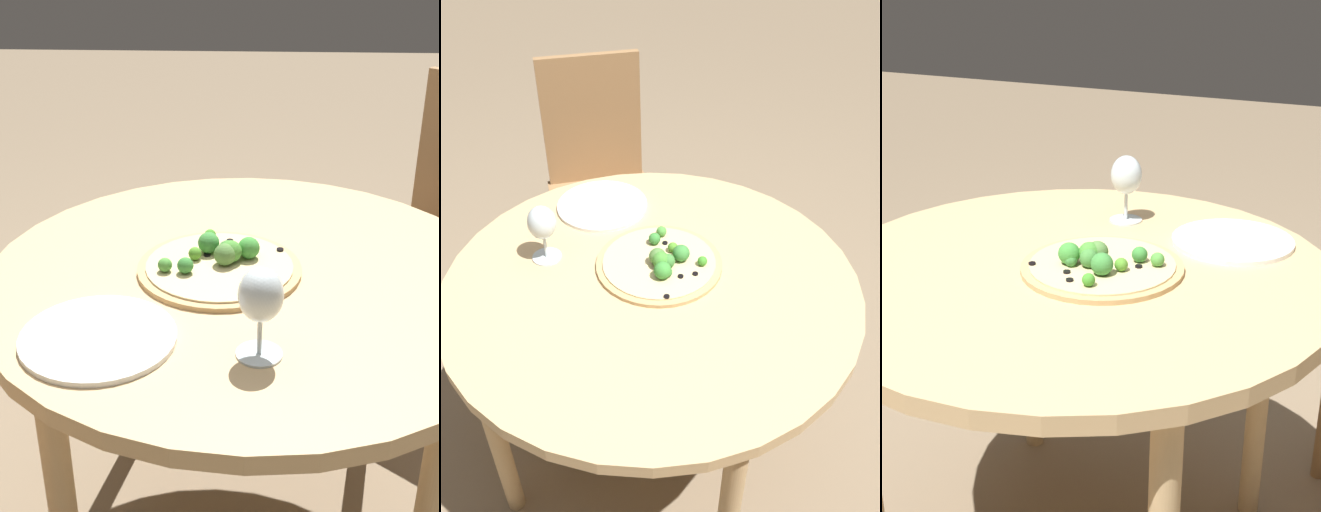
{
  "view_description": "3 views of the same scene",
  "coord_description": "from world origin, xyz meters",
  "views": [
    {
      "loc": [
        1.21,
        0.0,
        1.38
      ],
      "look_at": [
        -0.0,
        -0.06,
        0.77
      ],
      "focal_mm": 50.0,
      "sensor_mm": 36.0,
      "label": 1
    },
    {
      "loc": [
        -0.4,
        0.97,
        1.65
      ],
      "look_at": [
        -0.0,
        -0.06,
        0.77
      ],
      "focal_mm": 40.0,
      "sensor_mm": 36.0,
      "label": 2
    },
    {
      "loc": [
        -1.13,
        -0.61,
        1.28
      ],
      "look_at": [
        -0.0,
        -0.06,
        0.77
      ],
      "focal_mm": 50.0,
      "sensor_mm": 36.0,
      "label": 3
    }
  ],
  "objects": [
    {
      "name": "dining_table",
      "position": [
        0.0,
        0.0,
        0.66
      ],
      "size": [
        1.01,
        1.01,
        0.74
      ],
      "color": "tan",
      "rests_on": "ground_plane"
    },
    {
      "name": "pizza",
      "position": [
        -0.01,
        -0.05,
        0.75
      ],
      "size": [
        0.32,
        0.32,
        0.06
      ],
      "color": "tan",
      "rests_on": "dining_table"
    },
    {
      "name": "wine_glass",
      "position": [
        0.28,
        0.02,
        0.84
      ],
      "size": [
        0.07,
        0.07,
        0.15
      ],
      "color": "silver",
      "rests_on": "dining_table"
    },
    {
      "name": "plate_near",
      "position": [
        0.25,
        -0.24,
        0.74
      ],
      "size": [
        0.26,
        0.26,
        0.01
      ],
      "color": "white",
      "rests_on": "dining_table"
    }
  ]
}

